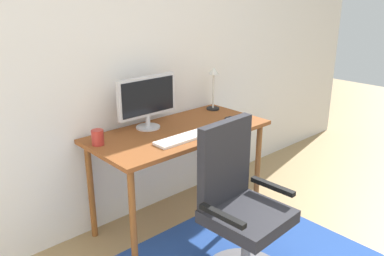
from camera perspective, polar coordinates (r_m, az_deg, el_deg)
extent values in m
cube|color=silver|center=(3.03, -9.20, 10.58)|extent=(6.00, 0.10, 2.60)
cube|color=brown|center=(2.94, -1.83, -0.50)|extent=(1.35, 0.65, 0.03)
cylinder|color=brown|center=(2.58, -8.44, -13.14)|extent=(0.04, 0.04, 0.74)
cylinder|color=brown|center=(3.33, 9.38, -5.46)|extent=(0.04, 0.04, 0.74)
cylinder|color=brown|center=(2.99, -14.26, -8.81)|extent=(0.04, 0.04, 0.74)
cylinder|color=brown|center=(3.65, 2.86, -2.93)|extent=(0.04, 0.04, 0.74)
cylinder|color=#B2B2B7|center=(2.99, -6.31, 0.14)|extent=(0.18, 0.18, 0.01)
cylinder|color=#B2B2B7|center=(2.97, -6.34, 1.02)|extent=(0.04, 0.04, 0.08)
cube|color=#B7B7BC|center=(2.92, -6.48, 4.54)|extent=(0.49, 0.04, 0.29)
cube|color=black|center=(2.90, -6.25, 4.47)|extent=(0.45, 0.00, 0.25)
cube|color=white|center=(2.74, -1.29, -1.48)|extent=(0.43, 0.13, 0.02)
ellipsoid|color=black|center=(2.96, 3.58, 0.23)|extent=(0.06, 0.10, 0.03)
cylinder|color=#A12A23|center=(2.70, -13.36, -1.32)|extent=(0.08, 0.08, 0.10)
cube|color=black|center=(3.17, 6.05, 1.25)|extent=(0.07, 0.14, 0.01)
cylinder|color=black|center=(3.44, 3.02, 2.81)|extent=(0.11, 0.11, 0.01)
cylinder|color=beige|center=(3.40, 3.06, 5.31)|extent=(0.02, 0.02, 0.29)
cone|color=beige|center=(3.36, 3.12, 8.24)|extent=(0.09, 0.09, 0.06)
cylinder|color=slate|center=(2.58, 7.80, -16.70)|extent=(0.06, 0.06, 0.37)
cube|color=#232328|center=(2.45, 8.04, -12.41)|extent=(0.47, 0.47, 0.08)
cube|color=#232328|center=(2.42, 4.73, -4.78)|extent=(0.43, 0.08, 0.51)
cube|color=black|center=(2.23, 4.31, -12.41)|extent=(0.06, 0.31, 0.03)
cube|color=black|center=(2.58, 11.46, -8.19)|extent=(0.06, 0.31, 0.03)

